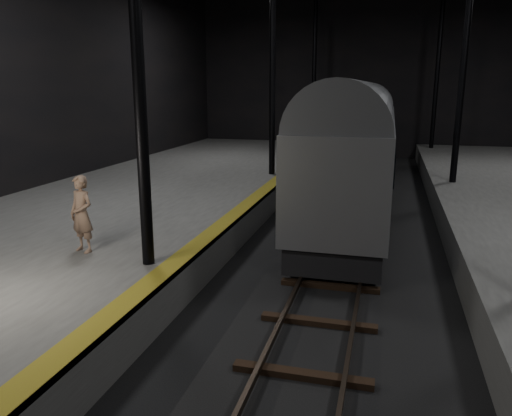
% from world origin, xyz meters
% --- Properties ---
extents(ground, '(44.00, 44.00, 0.00)m').
position_xyz_m(ground, '(0.00, 0.00, 0.00)').
color(ground, black).
rests_on(ground, ground).
extents(platform_left, '(9.00, 43.80, 1.00)m').
position_xyz_m(platform_left, '(-7.50, 0.00, 0.50)').
color(platform_left, '#4E4D4B').
rests_on(platform_left, ground).
extents(tactile_strip, '(0.50, 43.80, 0.01)m').
position_xyz_m(tactile_strip, '(-3.25, 0.00, 1.00)').
color(tactile_strip, olive).
rests_on(tactile_strip, platform_left).
extents(track, '(2.40, 43.00, 0.24)m').
position_xyz_m(track, '(0.00, 0.00, 0.07)').
color(track, '#3F3328').
rests_on(track, ground).
extents(train, '(2.75, 18.30, 4.89)m').
position_xyz_m(train, '(-0.00, 6.94, 2.73)').
color(train, '#ABAEB3').
rests_on(train, ground).
extents(woman, '(0.77, 0.62, 1.82)m').
position_xyz_m(woman, '(-5.65, -3.64, 1.91)').
color(woman, '#93725A').
rests_on(woman, platform_left).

